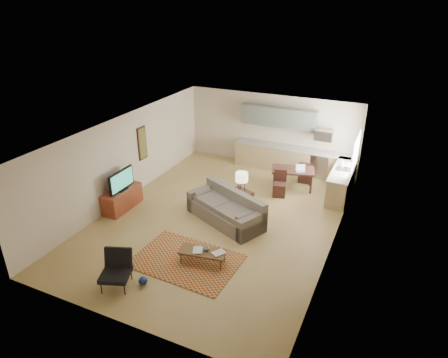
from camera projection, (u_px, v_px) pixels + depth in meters
The scene contains 25 objects.
room at pixel (220, 177), 11.13m from camera, with size 9.00×9.00×9.00m.
kitchen_counter_back at pixel (291, 159), 14.60m from camera, with size 4.26×0.64×0.92m, color tan, non-canonical shape.
kitchen_counter_right at pixel (341, 182), 12.86m from camera, with size 0.64×2.26×0.92m, color tan, non-canonical shape.
kitchen_range at pixel (321, 165), 14.19m from camera, with size 0.62×0.62×0.90m, color #A5A8AD.
kitchen_microwave at pixel (324, 135), 13.73m from camera, with size 0.62×0.40×0.35m, color #A5A8AD.
upper_cabinets at pixel (279, 117), 14.32m from camera, with size 2.80×0.34×0.70m, color slate.
window_right at pixel (356, 152), 12.28m from camera, with size 0.02×1.40×1.05m, color white.
wall_art_left at pixel (142, 143), 13.00m from camera, with size 0.06×0.42×1.10m, color olive, non-canonical shape.
triptych at pixel (269, 120), 14.67m from camera, with size 1.70×0.04×0.50m, color beige, non-canonical shape.
rug at pixel (186, 260), 9.85m from camera, with size 2.55×1.76×0.02m, color maroon.
sofa at pixel (225, 208), 11.39m from camera, with size 2.51×1.09×0.87m, color #695E55, non-canonical shape.
coffee_table at pixel (203, 257), 9.72m from camera, with size 1.15×0.46×0.35m, color #4B351A, non-canonical shape.
book_a at pixel (193, 250), 9.66m from camera, with size 0.34×0.38×0.03m, color maroon.
book_b at pixel (216, 251), 9.65m from camera, with size 0.35×0.38×0.02m, color navy.
vase at pixel (207, 248), 9.63m from camera, with size 0.17×0.17×0.17m, color black.
armchair at pixel (115, 271), 8.83m from camera, with size 0.73×0.73×0.83m, color black, non-canonical shape.
tv_credenza at pixel (122, 199), 12.13m from camera, with size 0.53×1.37×0.63m, color maroon, non-canonical shape.
tv at pixel (121, 180), 11.84m from camera, with size 0.11×1.06×0.63m, color black, non-canonical shape.
console_table at pixel (241, 202), 11.81m from camera, with size 0.64×0.43×0.75m, color #341B16, non-canonical shape.
table_lamp at pixel (242, 182), 11.52m from camera, with size 0.37×0.37×0.60m, color beige, non-canonical shape.
dining_table at pixel (292, 179), 13.35m from camera, with size 1.39×0.79×0.70m, color #341B16, non-canonical shape.
dining_chair_near at pixel (280, 184), 12.84m from camera, with size 0.41×0.42×0.85m, color #341B16, non-canonical shape.
dining_chair_far at pixel (305, 171), 13.81m from camera, with size 0.38×0.39×0.79m, color #341B16, non-canonical shape.
laptop at pixel (301, 169), 12.97m from camera, with size 0.30×0.22×0.22m, color #A5A8AD, non-canonical shape.
soap_bottle at pixel (342, 162), 12.93m from camera, with size 0.10×0.11×0.19m, color beige.
Camera 1 is at (4.34, -9.11, 6.03)m, focal length 32.00 mm.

